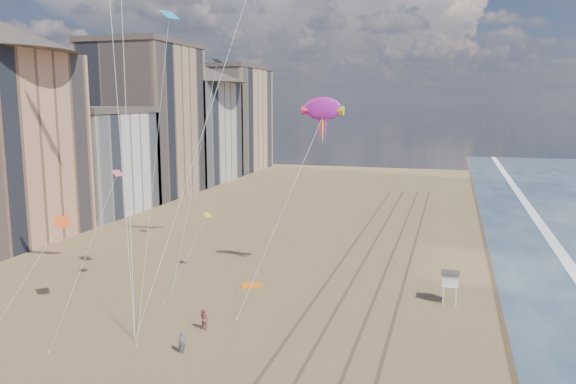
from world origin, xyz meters
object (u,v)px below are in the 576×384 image
(lifeguard_stand, at_px, (450,279))
(kite_flyer_b, at_px, (204,320))
(grounded_kite, at_px, (252,285))
(show_kite, at_px, (323,109))
(kite_flyer_a, at_px, (182,342))

(lifeguard_stand, xyz_separation_m, kite_flyer_b, (-18.49, -11.55, -1.37))
(grounded_kite, relative_size, kite_flyer_b, 1.13)
(show_kite, xyz_separation_m, kite_flyer_a, (-6.13, -17.56, -16.28))
(lifeguard_stand, distance_m, kite_flyer_b, 21.85)
(show_kite, bearing_deg, kite_flyer_a, -109.23)
(kite_flyer_a, bearing_deg, grounded_kite, 72.49)
(lifeguard_stand, relative_size, grounded_kite, 1.50)
(kite_flyer_a, distance_m, kite_flyer_b, 4.22)
(show_kite, distance_m, kite_flyer_b, 21.97)
(grounded_kite, height_order, show_kite, show_kite)
(show_kite, height_order, kite_flyer_a, show_kite)
(show_kite, xyz_separation_m, kite_flyer_b, (-6.37, -13.36, -16.24))
(grounded_kite, bearing_deg, kite_flyer_b, -103.92)
(lifeguard_stand, relative_size, kite_flyer_a, 1.78)
(lifeguard_stand, height_order, grounded_kite, lifeguard_stand)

